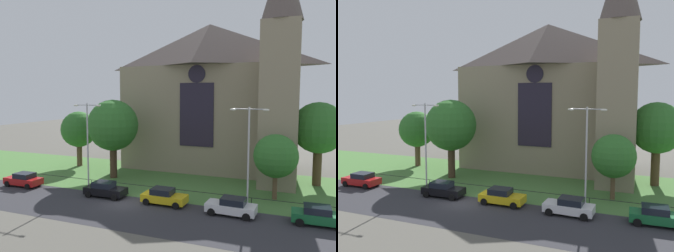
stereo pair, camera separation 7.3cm
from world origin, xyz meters
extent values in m
plane|color=#56544C|center=(0.00, 10.00, 0.00)|extent=(160.00, 160.00, 0.00)
cube|color=#2D2D33|center=(0.00, -2.00, 0.00)|extent=(120.00, 8.00, 0.01)
cube|color=#477538|center=(0.00, 8.00, 0.00)|extent=(120.00, 20.00, 0.01)
cube|color=gray|center=(2.95, 19.23, 7.00)|extent=(22.00, 12.00, 14.00)
pyramid|color=#594C47|center=(2.95, 19.23, 17.00)|extent=(22.00, 12.00, 6.00)
cube|color=black|center=(2.95, 13.18, 7.70)|extent=(4.40, 0.16, 8.00)
cylinder|color=black|center=(2.95, 13.18, 12.80)|extent=(2.20, 0.15, 2.20)
cube|color=gray|center=(12.95, 11.23, 9.00)|extent=(4.00, 4.00, 18.00)
cylinder|color=black|center=(2.95, 2.50, 1.10)|extent=(33.78, 0.05, 0.05)
cylinder|color=black|center=(-13.94, 2.50, 0.55)|extent=(0.07, 0.07, 1.10)
cylinder|color=black|center=(-5.50, 2.50, 0.55)|extent=(0.06, 0.07, 1.10)
cylinder|color=black|center=(2.95, 2.50, 0.55)|extent=(0.07, 0.07, 1.10)
cylinder|color=black|center=(11.39, 2.50, 0.55)|extent=(0.07, 0.07, 1.10)
cylinder|color=#4C3823|center=(17.03, 13.65, 2.19)|extent=(0.94, 0.94, 4.39)
sphere|color=#2D6B28|center=(17.03, 13.65, 6.54)|extent=(5.75, 5.75, 5.75)
cylinder|color=#423021|center=(-6.15, 8.13, 2.09)|extent=(0.87, 0.87, 4.17)
sphere|color=#2D6B28|center=(-6.15, 8.13, 6.51)|extent=(6.23, 6.23, 6.23)
cylinder|color=brown|center=(-14.34, 12.28, 1.70)|extent=(0.76, 0.76, 3.40)
sphere|color=#2D6B28|center=(-14.34, 12.28, 5.31)|extent=(5.09, 5.09, 5.09)
cylinder|color=brown|center=(13.05, 6.55, 1.34)|extent=(0.45, 0.45, 2.69)
sphere|color=#2D6B28|center=(13.05, 6.55, 4.28)|extent=(4.26, 4.26, 4.26)
cylinder|color=#B2B2B7|center=(-5.78, 2.40, 4.67)|extent=(0.16, 0.16, 9.33)
cylinder|color=#B2B2B7|center=(-6.48, 2.40, 9.13)|extent=(1.40, 0.10, 0.10)
cylinder|color=#B2B2B7|center=(-5.08, 2.40, 9.13)|extent=(1.40, 0.10, 0.10)
ellipsoid|color=white|center=(-7.18, 2.40, 9.08)|extent=(0.57, 0.26, 0.20)
ellipsoid|color=white|center=(-4.38, 2.40, 9.08)|extent=(0.57, 0.26, 0.20)
cylinder|color=#B2B2B7|center=(11.05, 2.40, 4.58)|extent=(0.16, 0.16, 9.16)
cylinder|color=#B2B2B7|center=(10.35, 2.40, 8.96)|extent=(1.40, 0.10, 0.10)
cylinder|color=#B2B2B7|center=(11.75, 2.40, 8.96)|extent=(1.40, 0.10, 0.10)
ellipsoid|color=white|center=(9.65, 2.40, 8.91)|extent=(0.57, 0.26, 0.20)
ellipsoid|color=white|center=(12.45, 2.40, 8.91)|extent=(0.57, 0.26, 0.20)
cube|color=#B21919|center=(-13.46, 0.91, 0.61)|extent=(4.20, 1.80, 0.70)
cube|color=black|center=(-13.26, 0.91, 1.23)|extent=(2.00, 1.60, 0.55)
cylinder|color=black|center=(-14.93, 0.00, 0.32)|extent=(0.64, 0.22, 0.64)
cylinder|color=black|center=(-14.93, 1.80, 0.32)|extent=(0.64, 0.22, 0.64)
cylinder|color=black|center=(-11.99, 0.01, 0.32)|extent=(0.64, 0.22, 0.64)
cylinder|color=black|center=(-11.99, 1.81, 0.32)|extent=(0.64, 0.22, 0.64)
cube|color=black|center=(-2.75, 1.01, 0.61)|extent=(4.24, 1.89, 0.70)
cube|color=black|center=(-2.95, 1.01, 1.23)|extent=(2.03, 1.64, 0.55)
cylinder|color=black|center=(-1.30, 1.94, 0.32)|extent=(0.64, 0.23, 0.64)
cylinder|color=black|center=(-1.26, 0.14, 0.32)|extent=(0.64, 0.23, 0.64)
cylinder|color=black|center=(-4.24, 1.88, 0.32)|extent=(0.64, 0.23, 0.64)
cylinder|color=black|center=(-4.20, 0.08, 0.32)|extent=(0.64, 0.23, 0.64)
cube|color=gold|center=(3.65, 1.04, 0.61)|extent=(4.21, 1.83, 0.70)
cube|color=black|center=(3.45, 1.04, 1.23)|extent=(2.01, 1.61, 0.55)
cylinder|color=black|center=(5.13, 1.92, 0.32)|extent=(0.64, 0.22, 0.64)
cylinder|color=black|center=(5.11, 0.12, 0.32)|extent=(0.64, 0.22, 0.64)
cylinder|color=black|center=(2.19, 1.95, 0.32)|extent=(0.64, 0.22, 0.64)
cylinder|color=black|center=(2.17, 0.15, 0.32)|extent=(0.64, 0.22, 0.64)
cube|color=silver|center=(9.95, 0.61, 0.61)|extent=(4.27, 1.96, 0.70)
cube|color=black|center=(10.15, 0.61, 1.23)|extent=(2.06, 1.68, 0.55)
cylinder|color=black|center=(8.45, -0.23, 0.32)|extent=(0.65, 0.24, 0.64)
cylinder|color=black|center=(8.52, 1.57, 0.32)|extent=(0.65, 0.24, 0.64)
cylinder|color=black|center=(11.39, -0.34, 0.32)|extent=(0.65, 0.24, 0.64)
cylinder|color=black|center=(11.46, 1.46, 0.32)|extent=(0.65, 0.24, 0.64)
cube|color=#196033|center=(16.86, 1.01, 0.61)|extent=(4.24, 1.90, 0.70)
cube|color=black|center=(16.66, 1.00, 1.23)|extent=(2.04, 1.65, 0.55)
cylinder|color=black|center=(15.37, 1.87, 0.32)|extent=(0.65, 0.24, 0.64)
cylinder|color=black|center=(15.42, 0.07, 0.32)|extent=(0.65, 0.24, 0.64)
camera|label=1|loc=(15.39, -27.03, 10.15)|focal=35.76mm
camera|label=2|loc=(15.45, -27.00, 10.15)|focal=35.76mm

